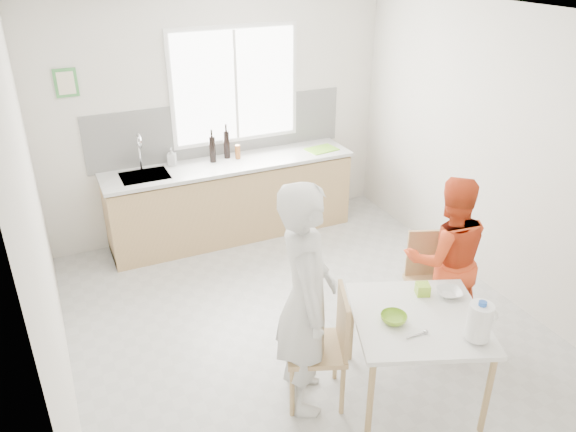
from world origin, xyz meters
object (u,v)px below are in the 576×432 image
object	(u,v)px
bowl_green	(394,318)
wine_bottle_b	(212,149)
person_white	(306,300)
dining_table	(418,325)
chair_far	(431,278)
person_red	(446,259)
milk_jug	(480,321)
chair_left	(325,343)
bowl_white	(449,293)
wine_bottle_a	(227,144)

from	to	relation	value
bowl_green	wine_bottle_b	world-z (taller)	wine_bottle_b
bowl_green	person_white	bearing A→B (deg)	154.20
dining_table	wine_bottle_b	bearing A→B (deg)	100.01
chair_far	person_white	distance (m)	1.49
person_white	person_red	xyz separation A→B (m)	(1.44, 0.24, -0.15)
person_white	person_red	bearing A→B (deg)	-59.46
milk_jug	wine_bottle_b	xyz separation A→B (m)	(-0.75, 3.48, 0.19)
person_red	wine_bottle_b	distance (m)	2.86
chair_left	person_red	world-z (taller)	person_red
chair_far	person_white	bearing A→B (deg)	-145.14
milk_jug	person_red	bearing A→B (deg)	83.89
chair_left	bowl_green	xyz separation A→B (m)	(0.43, -0.22, 0.24)
person_red	bowl_white	size ratio (longest dim) A/B	7.77
dining_table	person_red	world-z (taller)	person_red
chair_left	milk_jug	size ratio (longest dim) A/B	3.20
dining_table	chair_far	xyz separation A→B (m)	(0.62, 0.64, -0.14)
chair_left	chair_far	world-z (taller)	chair_left
bowl_green	milk_jug	world-z (taller)	milk_jug
wine_bottle_b	dining_table	bearing A→B (deg)	-79.99
chair_far	wine_bottle_a	size ratio (longest dim) A/B	2.86
chair_left	wine_bottle_a	distance (m)	2.98
chair_left	wine_bottle_b	xyz separation A→B (m)	(0.09, 2.86, 0.56)
dining_table	person_white	world-z (taller)	person_white
bowl_green	wine_bottle_b	distance (m)	3.11
bowl_white	milk_jug	xyz separation A→B (m)	(-0.17, -0.50, 0.13)
chair_far	wine_bottle_a	distance (m)	2.77
bowl_green	wine_bottle_a	distance (m)	3.15
chair_left	chair_far	xyz separation A→B (m)	(1.26, 0.39, -0.01)
person_red	bowl_white	bearing A→B (deg)	74.85
dining_table	chair_far	distance (m)	0.90
chair_left	milk_jug	distance (m)	1.10
wine_bottle_a	wine_bottle_b	bearing A→B (deg)	-163.16
wine_bottle_a	dining_table	bearing A→B (deg)	-83.48
person_white	bowl_white	world-z (taller)	person_white
person_white	person_red	size ratio (longest dim) A/B	1.21
wine_bottle_a	wine_bottle_b	world-z (taller)	wine_bottle_a
person_red	bowl_green	world-z (taller)	person_red
chair_far	person_red	world-z (taller)	person_red
dining_table	person_white	distance (m)	0.86
person_white	wine_bottle_a	world-z (taller)	person_white
bowl_white	person_red	bearing A→B (deg)	53.61
chair_far	bowl_green	world-z (taller)	chair_far
person_white	person_red	distance (m)	1.47
dining_table	bowl_green	world-z (taller)	bowl_green
bowl_white	milk_jug	bearing A→B (deg)	-108.62
person_white	wine_bottle_b	distance (m)	2.82
chair_left	chair_far	bearing A→B (deg)	128.51
person_white	bowl_green	size ratio (longest dim) A/B	9.47
person_white	person_red	world-z (taller)	person_white
chair_left	person_white	size ratio (longest dim) A/B	0.52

